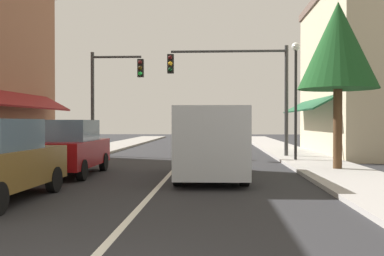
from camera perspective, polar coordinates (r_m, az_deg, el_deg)
name	(u,v)px	position (r m, az deg, el deg)	size (l,w,h in m)	color
ground_plane	(185,157)	(21.61, -0.87, -3.75)	(80.00, 80.00, 0.00)	#28282B
sidewalk_left	(74,155)	(22.67, -14.90, -3.41)	(2.60, 56.00, 0.12)	gray
sidewalk_right	(300,156)	(21.91, 13.66, -3.55)	(2.60, 56.00, 0.12)	#A39E99
lane_center_stripe	(185,157)	(21.61, -0.87, -3.74)	(0.14, 52.00, 0.01)	silver
storefront_right_block	(362,74)	(24.78, 20.92, 6.53)	(5.75, 10.20, 8.42)	#BCAD8E
parked_car_second_left	(69,148)	(14.77, -15.47, -2.46)	(1.86, 4.14, 1.77)	maroon
van_in_lane	(211,140)	(13.43, 2.42, -1.60)	(2.08, 5.22, 2.12)	#B2B7BC
traffic_signal_mast_arm	(243,80)	(21.24, 6.49, 6.11)	(5.70, 0.50, 5.31)	#333333
traffic_signal_left_corner	(110,87)	(22.99, -10.49, 5.12)	(2.75, 0.50, 5.25)	#333333
street_lamp_right_mid	(296,82)	(19.32, 13.15, 5.73)	(0.36, 0.36, 5.06)	black
tree_right_near	(338,46)	(16.12, 18.19, 9.90)	(2.70, 2.70, 5.80)	#4C331E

